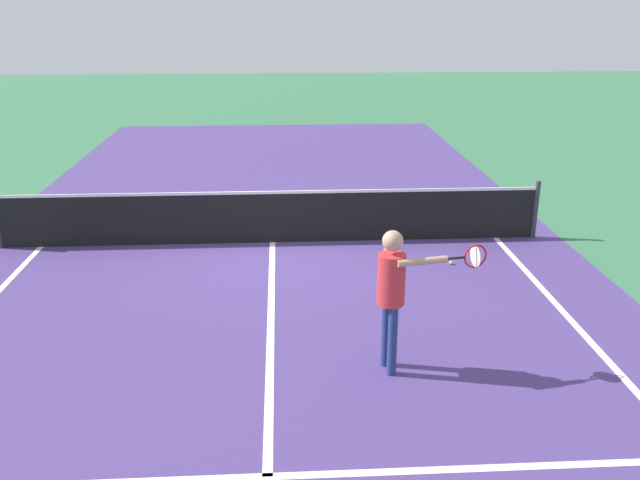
{
  "coord_description": "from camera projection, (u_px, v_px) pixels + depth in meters",
  "views": [
    {
      "loc": [
        0.18,
        -11.54,
        4.14
      ],
      "look_at": [
        0.7,
        -2.73,
        1.0
      ],
      "focal_mm": 37.92,
      "sensor_mm": 36.0,
      "label": 1
    }
  ],
  "objects": [
    {
      "name": "ground_plane",
      "position": [
        273.0,
        242.0,
        12.23
      ],
      "size": [
        60.0,
        60.0,
        0.0
      ],
      "primitive_type": "plane",
      "color": "#38724C"
    },
    {
      "name": "court_surface_inbounds",
      "position": [
        273.0,
        242.0,
        12.23
      ],
      "size": [
        10.62,
        24.4,
        0.0
      ],
      "primitive_type": "cube",
      "color": "#4C387A",
      "rests_on": "ground_plane"
    },
    {
      "name": "line_service_near",
      "position": [
        268.0,
        477.0,
        6.21
      ],
      "size": [
        8.22,
        0.1,
        0.01
      ],
      "primitive_type": "cube",
      "color": "white",
      "rests_on": "ground_plane"
    },
    {
      "name": "line_center_service",
      "position": [
        271.0,
        321.0,
        9.22
      ],
      "size": [
        0.1,
        6.4,
        0.01
      ],
      "primitive_type": "cube",
      "color": "white",
      "rests_on": "ground_plane"
    },
    {
      "name": "net",
      "position": [
        272.0,
        216.0,
        12.07
      ],
      "size": [
        9.71,
        0.09,
        1.07
      ],
      "color": "#33383D",
      "rests_on": "ground_plane"
    },
    {
      "name": "player_near",
      "position": [
        394.0,
        285.0,
        7.67
      ],
      "size": [
        1.25,
        0.41,
        1.74
      ],
      "color": "navy",
      "rests_on": "ground_plane"
    },
    {
      "name": "tennis_ball_near_net",
      "position": [
        451.0,
        263.0,
        11.19
      ],
      "size": [
        0.07,
        0.07,
        0.07
      ],
      "primitive_type": "sphere",
      "color": "#CCE033",
      "rests_on": "ground_plane"
    }
  ]
}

